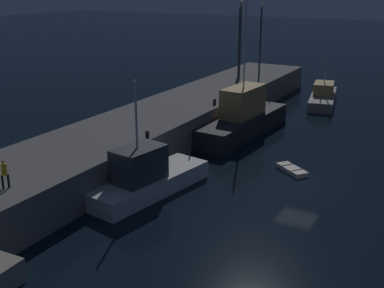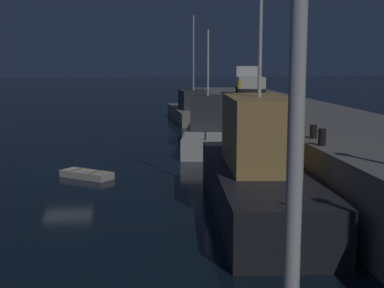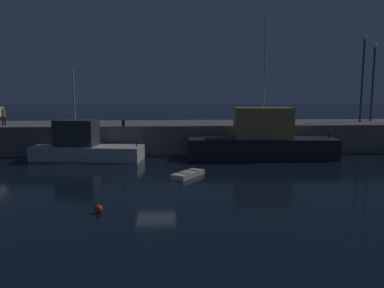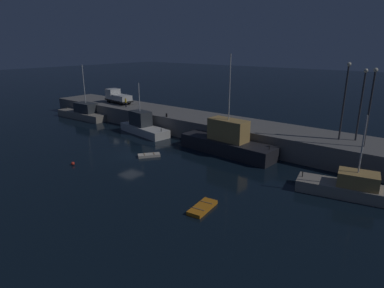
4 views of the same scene
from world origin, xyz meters
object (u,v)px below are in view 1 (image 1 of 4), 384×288
fishing_boat_orange (323,96)px  bollard_west (215,102)px  lamp_post_west (240,34)px  bollard_central (147,135)px  lamp_post_central (261,35)px  bollard_east (226,98)px  dockworker (4,172)px  fishing_boat_white (146,177)px  fishing_trawler_red (242,118)px  rowboat_white_mid (292,170)px  lamp_post_east (239,36)px

fishing_boat_orange → bollard_west: bearing=160.8°
lamp_post_west → bollard_central: bearing=-171.9°
lamp_post_west → fishing_boat_orange: bearing=-66.1°
lamp_post_central → bollard_east: lamp_post_central is taller
dockworker → bollard_central: 11.21m
lamp_post_central → bollard_east: (-13.40, -2.07, -4.49)m
fishing_boat_white → bollard_east: size_ratio=15.65×
fishing_boat_white → fishing_trawler_red: bearing=-0.5°
rowboat_white_mid → bollard_central: (-5.31, 9.02, 2.76)m
fishing_boat_orange → bollard_east: (-14.44, 5.39, 2.11)m
fishing_trawler_red → lamp_post_east: fishing_trawler_red is taller
lamp_post_central → bollard_west: lamp_post_central is taller
fishing_trawler_red → bollard_central: bearing=170.3°
fishing_boat_white → lamp_post_west: lamp_post_west is taller
fishing_boat_white → bollard_central: (3.12, 1.95, 1.77)m
bollard_west → dockworker: bearing=176.6°
fishing_trawler_red → rowboat_white_mid: (-6.80, -6.94, -1.33)m
fishing_trawler_red → lamp_post_east: bearing=25.6°
fishing_trawler_red → dockworker: 23.57m
rowboat_white_mid → lamp_post_central: size_ratio=0.33×
dockworker → bollard_west: 22.40m
fishing_trawler_red → bollard_east: bearing=64.5°
fishing_boat_orange → bollard_west: fishing_boat_orange is taller
fishing_boat_white → bollard_east: 16.46m
fishing_trawler_red → lamp_post_central: size_ratio=1.56×
fishing_boat_white → lamp_post_central: (29.64, 4.05, 6.28)m
rowboat_white_mid → fishing_boat_orange: bearing=9.3°
fishing_trawler_red → bollard_central: fishing_trawler_red is taller
fishing_boat_white → bollard_west: fishing_boat_white is taller
fishing_boat_white → rowboat_white_mid: (8.43, -7.07, -1.00)m
bollard_east → lamp_post_east: bearing=19.0°
dockworker → bollard_east: size_ratio=2.67×
lamp_post_east → bollard_west: (-13.97, -3.89, -4.40)m
bollard_east → bollard_central: bearing=-179.9°
lamp_post_east → fishing_trawler_red: bearing=-154.4°
lamp_post_central → fishing_trawler_red: bearing=-163.8°
fishing_trawler_red → rowboat_white_mid: bearing=-134.4°
dockworker → fishing_trawler_red: bearing=-9.1°
fishing_trawler_red → dockworker: fishing_trawler_red is taller
fishing_trawler_red → lamp_post_central: fishing_trawler_red is taller
fishing_boat_white → rowboat_white_mid: size_ratio=3.49×
fishing_trawler_red → bollard_central: (-12.11, 2.08, 1.43)m
fishing_trawler_red → rowboat_white_mid: fishing_trawler_red is taller
bollard_east → rowboat_white_mid: bearing=-130.8°
fishing_boat_white → fishing_boat_orange: (30.68, -3.41, -0.32)m
dockworker → bollard_central: (11.07, -1.63, -0.65)m
bollard_west → bollard_east: bollard_east is taller
rowboat_white_mid → bollard_west: size_ratio=5.17×
lamp_post_east → bollard_west: size_ratio=15.13×
fishing_trawler_red → bollard_west: fishing_trawler_red is taller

